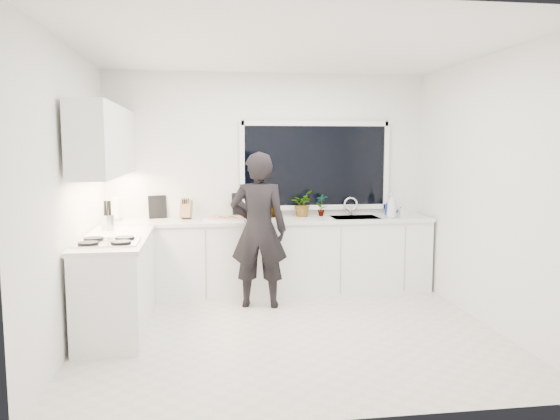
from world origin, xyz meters
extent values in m
cube|color=beige|center=(0.00, 0.00, -0.01)|extent=(4.00, 3.50, 0.02)
cube|color=white|center=(0.00, 1.76, 1.35)|extent=(4.00, 0.02, 2.70)
cube|color=white|center=(-2.01, 0.00, 1.35)|extent=(0.02, 3.50, 2.70)
cube|color=white|center=(2.01, 0.00, 1.35)|extent=(0.02, 3.50, 2.70)
cube|color=white|center=(0.00, 0.00, 2.71)|extent=(4.00, 3.50, 0.02)
cube|color=black|center=(0.60, 1.73, 1.55)|extent=(1.80, 0.02, 1.00)
cube|color=white|center=(0.00, 1.45, 0.44)|extent=(3.92, 0.58, 0.88)
cube|color=white|center=(-1.67, 0.35, 0.44)|extent=(0.58, 1.60, 0.88)
cube|color=silver|center=(0.00, 1.44, 0.90)|extent=(3.94, 0.62, 0.04)
cube|color=silver|center=(-1.67, 0.35, 0.90)|extent=(0.62, 1.60, 0.04)
cube|color=white|center=(-1.79, 0.70, 1.85)|extent=(0.34, 2.10, 0.70)
cube|color=silver|center=(1.05, 1.45, 0.87)|extent=(0.58, 0.42, 0.14)
cylinder|color=silver|center=(1.05, 1.65, 1.03)|extent=(0.03, 0.03, 0.22)
cube|color=black|center=(-1.69, 0.00, 0.94)|extent=(0.56, 0.48, 0.03)
imported|color=black|center=(-0.21, 0.90, 0.87)|extent=(0.70, 0.52, 1.74)
cube|color=silver|center=(-0.52, 1.42, 0.94)|extent=(0.60, 0.52, 0.03)
cube|color=#C73F1A|center=(-0.52, 1.42, 0.95)|extent=(0.54, 0.47, 0.01)
cylinder|color=#122AAE|center=(1.56, 1.61, 0.98)|extent=(0.17, 0.17, 0.13)
cylinder|color=white|center=(-1.85, 1.55, 1.05)|extent=(0.13, 0.13, 0.26)
cube|color=brown|center=(-1.02, 1.59, 1.03)|extent=(0.15, 0.13, 0.22)
cylinder|color=silver|center=(-1.81, 0.80, 1.00)|extent=(0.16, 0.16, 0.16)
cube|color=black|center=(-1.37, 1.69, 1.06)|extent=(0.22, 0.08, 0.28)
cube|color=black|center=(-0.34, 1.69, 1.07)|extent=(0.25, 0.07, 0.30)
imported|color=#26662D|center=(0.01, 1.61, 1.09)|extent=(0.25, 0.25, 0.34)
imported|color=#26662D|center=(0.41, 1.61, 1.08)|extent=(0.33, 0.35, 0.32)
imported|color=#26662D|center=(0.66, 1.61, 1.06)|extent=(0.16, 0.12, 0.28)
imported|color=#D8BF66|center=(1.47, 1.30, 1.07)|extent=(0.15, 0.15, 0.30)
imported|color=#D8BF66|center=(1.61, 1.30, 1.01)|extent=(0.09, 0.09, 0.18)
camera|label=1|loc=(-0.82, -5.07, 1.80)|focal=35.00mm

